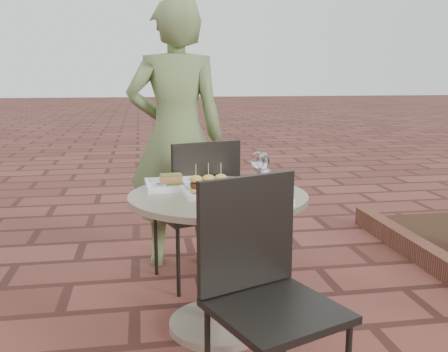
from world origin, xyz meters
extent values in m
plane|color=brown|center=(0.00, 0.00, 0.00)|extent=(60.00, 60.00, 0.00)
cylinder|color=gray|center=(0.02, 0.12, 0.02)|extent=(0.52, 0.52, 0.04)
cylinder|color=gray|center=(0.02, 0.12, 0.35)|extent=(0.08, 0.08, 0.70)
cylinder|color=tan|center=(0.02, 0.12, 0.71)|extent=(0.90, 0.90, 0.03)
cube|color=black|center=(-0.03, 0.78, 0.45)|extent=(0.56, 0.56, 0.03)
cube|color=black|center=(0.03, 0.59, 0.70)|extent=(0.43, 0.17, 0.46)
cylinder|color=black|center=(0.09, 1.02, 0.22)|extent=(0.02, 0.02, 0.44)
cylinder|color=black|center=(-0.28, 0.90, 0.22)|extent=(0.02, 0.02, 0.44)
cylinder|color=black|center=(0.21, 0.66, 0.22)|extent=(0.02, 0.02, 0.44)
cylinder|color=black|center=(-0.15, 0.54, 0.22)|extent=(0.02, 0.02, 0.44)
cube|color=black|center=(0.13, -0.61, 0.45)|extent=(0.57, 0.57, 0.03)
cube|color=black|center=(0.06, -0.43, 0.70)|extent=(0.42, 0.19, 0.46)
cylinder|color=black|center=(0.24, -0.37, 0.22)|extent=(0.02, 0.02, 0.44)
imported|color=#5E743F|center=(-0.11, 1.11, 0.91)|extent=(0.68, 0.45, 1.82)
cube|color=white|center=(-0.20, 0.31, 0.74)|extent=(0.28, 0.28, 0.01)
cube|color=#C37444|center=(-0.20, 0.31, 0.77)|extent=(0.12, 0.08, 0.04)
cube|color=brown|center=(-0.20, 0.31, 0.80)|extent=(0.11, 0.08, 0.01)
cube|color=white|center=(-0.03, 0.11, 0.74)|extent=(0.27, 0.27, 0.01)
cube|color=white|center=(0.16, -0.11, 0.74)|extent=(0.34, 0.34, 0.01)
ellipsoid|color=#CF5567|center=(0.12, -0.17, 0.75)|extent=(0.05, 0.04, 0.02)
cylinder|color=white|center=(0.24, 0.01, 0.73)|extent=(0.05, 0.05, 0.00)
cylinder|color=white|center=(0.24, 0.01, 0.77)|extent=(0.01, 0.01, 0.06)
ellipsoid|color=white|center=(0.24, 0.01, 0.84)|extent=(0.06, 0.06, 0.08)
cylinder|color=white|center=(0.24, 0.01, 0.83)|extent=(0.05, 0.05, 0.03)
cylinder|color=white|center=(0.28, 0.33, 0.73)|extent=(0.06, 0.06, 0.00)
cylinder|color=white|center=(0.28, 0.33, 0.77)|extent=(0.01, 0.01, 0.08)
ellipsoid|color=white|center=(0.28, 0.33, 0.86)|extent=(0.08, 0.08, 0.09)
cylinder|color=white|center=(0.30, 0.31, 0.73)|extent=(0.06, 0.06, 0.00)
cylinder|color=white|center=(0.30, 0.31, 0.77)|extent=(0.01, 0.01, 0.08)
ellipsoid|color=white|center=(0.30, 0.31, 0.86)|extent=(0.07, 0.07, 0.09)
cylinder|color=silver|center=(-0.26, 0.21, 0.75)|extent=(0.06, 0.06, 0.04)
camera|label=1|loc=(-0.35, -2.28, 1.31)|focal=40.00mm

